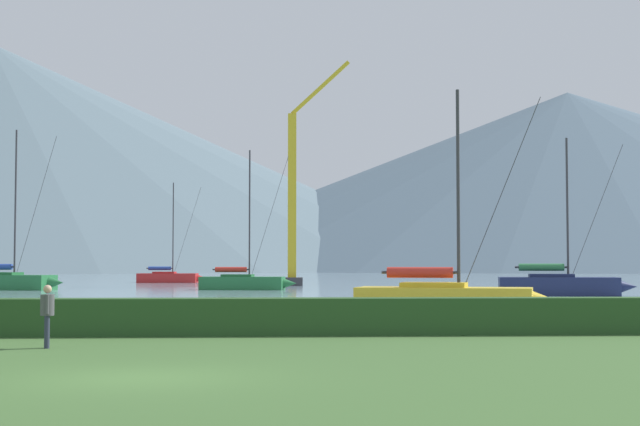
{
  "coord_description": "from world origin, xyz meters",
  "views": [
    {
      "loc": [
        2.42,
        -19.03,
        2.24
      ],
      "look_at": [
        6.33,
        49.92,
        5.77
      ],
      "focal_mm": 54.45,
      "sensor_mm": 36.0,
      "label": 1
    }
  ],
  "objects_px": {
    "sailboat_slip_0": "(8,281)",
    "person_standing_walker": "(47,311)",
    "dock_crane": "(294,207)",
    "sailboat_slip_7": "(560,284)",
    "sailboat_slip_8": "(244,282)",
    "sailboat_slip_2": "(447,298)",
    "sailboat_slip_12": "(169,277)"
  },
  "relations": [
    {
      "from": "sailboat_slip_8",
      "to": "person_standing_walker",
      "type": "height_order",
      "value": "sailboat_slip_8"
    },
    {
      "from": "sailboat_slip_7",
      "to": "sailboat_slip_8",
      "type": "height_order",
      "value": "sailboat_slip_8"
    },
    {
      "from": "person_standing_walker",
      "to": "sailboat_slip_7",
      "type": "bearing_deg",
      "value": 44.2
    },
    {
      "from": "sailboat_slip_0",
      "to": "person_standing_walker",
      "type": "height_order",
      "value": "sailboat_slip_0"
    },
    {
      "from": "sailboat_slip_8",
      "to": "person_standing_walker",
      "type": "xyz_separation_m",
      "value": [
        -3.94,
        -53.85,
        0.3
      ]
    },
    {
      "from": "sailboat_slip_12",
      "to": "dock_crane",
      "type": "xyz_separation_m",
      "value": [
        13.44,
        -14.54,
        6.95
      ]
    },
    {
      "from": "sailboat_slip_8",
      "to": "sailboat_slip_12",
      "type": "distance_m",
      "value": 29.89
    },
    {
      "from": "sailboat_slip_12",
      "to": "person_standing_walker",
      "type": "bearing_deg",
      "value": -81.37
    },
    {
      "from": "sailboat_slip_2",
      "to": "sailboat_slip_7",
      "type": "relative_size",
      "value": 0.91
    },
    {
      "from": "sailboat_slip_8",
      "to": "sailboat_slip_7",
      "type": "bearing_deg",
      "value": -25.62
    },
    {
      "from": "dock_crane",
      "to": "sailboat_slip_12",
      "type": "bearing_deg",
      "value": 132.73
    },
    {
      "from": "sailboat_slip_0",
      "to": "dock_crane",
      "type": "xyz_separation_m",
      "value": [
        23.74,
        13.01,
        6.84
      ]
    },
    {
      "from": "person_standing_walker",
      "to": "dock_crane",
      "type": "relative_size",
      "value": 0.08
    },
    {
      "from": "sailboat_slip_0",
      "to": "person_standing_walker",
      "type": "bearing_deg",
      "value": -57.62
    },
    {
      "from": "sailboat_slip_8",
      "to": "dock_crane",
      "type": "xyz_separation_m",
      "value": [
        4.53,
        13.99,
        6.93
      ]
    },
    {
      "from": "person_standing_walker",
      "to": "sailboat_slip_2",
      "type": "bearing_deg",
      "value": 36.56
    },
    {
      "from": "sailboat_slip_7",
      "to": "sailboat_slip_12",
      "type": "xyz_separation_m",
      "value": [
        -30.58,
        43.58,
        -0.11
      ]
    },
    {
      "from": "sailboat_slip_2",
      "to": "person_standing_walker",
      "type": "distance_m",
      "value": 20.51
    },
    {
      "from": "sailboat_slip_2",
      "to": "person_standing_walker",
      "type": "relative_size",
      "value": 5.87
    },
    {
      "from": "person_standing_walker",
      "to": "dock_crane",
      "type": "xyz_separation_m",
      "value": [
        8.47,
        67.84,
        6.63
      ]
    },
    {
      "from": "sailboat_slip_2",
      "to": "sailboat_slip_8",
      "type": "bearing_deg",
      "value": 120.71
    },
    {
      "from": "sailboat_slip_0",
      "to": "person_standing_walker",
      "type": "distance_m",
      "value": 56.91
    },
    {
      "from": "sailboat_slip_2",
      "to": "person_standing_walker",
      "type": "xyz_separation_m",
      "value": [
        -13.47,
        -15.46,
        0.27
      ]
    },
    {
      "from": "sailboat_slip_8",
      "to": "sailboat_slip_12",
      "type": "bearing_deg",
      "value": 116.48
    },
    {
      "from": "sailboat_slip_0",
      "to": "dock_crane",
      "type": "height_order",
      "value": "dock_crane"
    },
    {
      "from": "sailboat_slip_8",
      "to": "person_standing_walker",
      "type": "bearing_deg",
      "value": -85.04
    },
    {
      "from": "person_standing_walker",
      "to": "sailboat_slip_12",
      "type": "bearing_deg",
      "value": 81.08
    },
    {
      "from": "sailboat_slip_0",
      "to": "dock_crane",
      "type": "distance_m",
      "value": 27.92
    },
    {
      "from": "sailboat_slip_12",
      "to": "sailboat_slip_7",
      "type": "bearing_deg",
      "value": -49.77
    },
    {
      "from": "sailboat_slip_12",
      "to": "person_standing_walker",
      "type": "distance_m",
      "value": 82.53
    },
    {
      "from": "sailboat_slip_7",
      "to": "person_standing_walker",
      "type": "xyz_separation_m",
      "value": [
        -25.61,
        -38.8,
        0.22
      ]
    },
    {
      "from": "sailboat_slip_2",
      "to": "sailboat_slip_12",
      "type": "relative_size",
      "value": 0.87
    }
  ]
}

